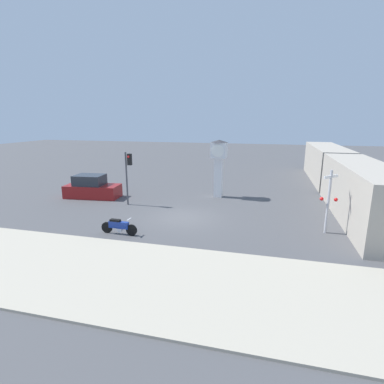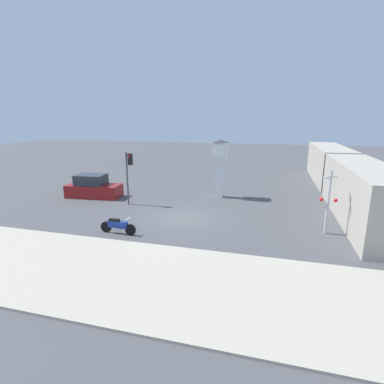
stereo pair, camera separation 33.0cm
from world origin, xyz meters
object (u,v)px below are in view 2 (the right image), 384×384
(motorcycle, at_px, (118,226))
(clock_tower, at_px, (220,159))
(traffic_light, at_px, (129,169))
(railroad_crossing_signal, at_px, (328,200))
(freight_train, at_px, (342,175))
(parked_car, at_px, (93,188))

(motorcycle, height_order, clock_tower, clock_tower)
(traffic_light, height_order, railroad_crossing_signal, traffic_light)
(freight_train, relative_size, railroad_crossing_signal, 7.20)
(parked_car, bearing_deg, traffic_light, -23.35)
(motorcycle, xyz_separation_m, freight_train, (13.29, 12.39, 1.26))
(motorcycle, relative_size, railroad_crossing_signal, 0.60)
(clock_tower, bearing_deg, parked_car, -164.80)
(freight_train, height_order, parked_car, freight_train)
(motorcycle, distance_m, traffic_light, 6.16)
(railroad_crossing_signal, relative_size, parked_car, 0.80)
(clock_tower, distance_m, railroad_crossing_signal, 9.44)
(clock_tower, relative_size, freight_train, 0.18)
(traffic_light, bearing_deg, clock_tower, 33.35)
(clock_tower, bearing_deg, motorcycle, -112.60)
(traffic_light, height_order, parked_car, traffic_light)
(clock_tower, xyz_separation_m, traffic_light, (-5.83, -3.84, -0.38))
(freight_train, relative_size, parked_car, 5.74)
(traffic_light, distance_m, railroad_crossing_signal, 13.05)
(freight_train, bearing_deg, clock_tower, -161.60)
(traffic_light, relative_size, parked_car, 0.87)
(motorcycle, relative_size, parked_car, 0.48)
(motorcycle, relative_size, traffic_light, 0.55)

